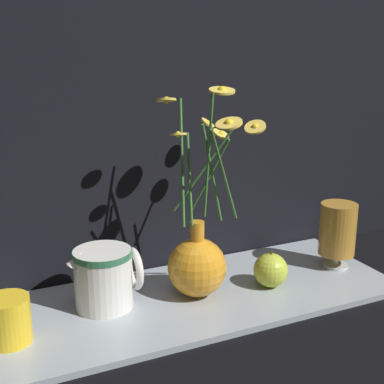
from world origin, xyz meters
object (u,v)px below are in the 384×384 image
Objects in this scene: vase_with_flowers at (198,259)px; orange_fruit at (271,270)px; yellow_mug at (6,320)px; tea_glass at (338,230)px; ceramic_pitcher at (105,275)px.

orange_fruit is at bearing -11.07° from vase_with_flowers.
tea_glass is (0.70, 0.02, 0.05)m from yellow_mug.
yellow_mug is (-0.36, -0.02, -0.03)m from vase_with_flowers.
ceramic_pitcher is at bearing 170.04° from orange_fruit.
tea_glass is (0.33, -0.01, 0.01)m from vase_with_flowers.
orange_fruit is (0.15, -0.03, -0.04)m from vase_with_flowers.
yellow_mug is at bearing -178.59° from tea_glass.
vase_with_flowers reaches higher than ceramic_pitcher.
vase_with_flowers is 4.73× the size of yellow_mug.
yellow_mug is 0.51m from orange_fruit.
vase_with_flowers is 0.16m from orange_fruit.
yellow_mug is 0.59× the size of tea_glass.
ceramic_pitcher is (0.18, 0.05, 0.02)m from yellow_mug.
ceramic_pitcher is at bearing 16.03° from yellow_mug.
tea_glass reaches higher than yellow_mug.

